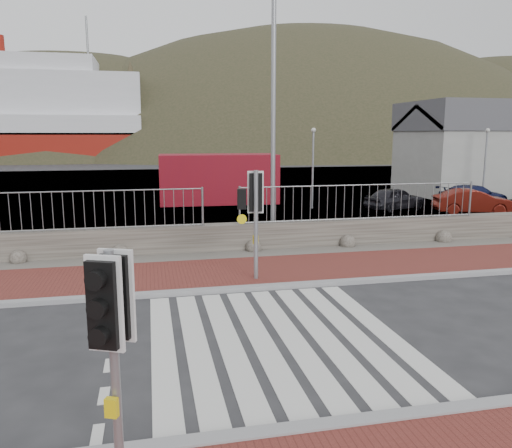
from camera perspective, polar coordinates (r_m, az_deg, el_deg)
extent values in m
plane|color=#28282B|center=(9.64, 2.33, -12.94)|extent=(220.00, 220.00, 0.00)
cube|color=maroon|center=(13.79, -2.35, -5.58)|extent=(40.00, 3.00, 0.08)
cube|color=gray|center=(7.07, 8.86, -21.82)|extent=(40.00, 0.25, 0.12)
cube|color=gray|center=(12.37, -1.15, -7.39)|extent=(40.00, 0.25, 0.12)
cube|color=silver|center=(9.37, -10.58, -13.77)|extent=(0.42, 5.60, 0.01)
cube|color=silver|center=(9.40, -6.82, -13.59)|extent=(0.42, 5.60, 0.01)
cube|color=silver|center=(9.47, -3.10, -13.35)|extent=(0.42, 5.60, 0.01)
cube|color=silver|center=(9.57, 0.55, -13.07)|extent=(0.42, 5.60, 0.01)
cube|color=silver|center=(9.71, 4.09, -12.74)|extent=(0.42, 5.60, 0.01)
cube|color=silver|center=(9.88, 7.51, -12.38)|extent=(0.42, 5.60, 0.01)
cube|color=silver|center=(10.09, 10.80, -12.00)|extent=(0.42, 5.60, 0.01)
cube|color=silver|center=(10.33, 13.93, -11.59)|extent=(0.42, 5.60, 0.01)
cube|color=#59544C|center=(15.70, -3.59, -3.67)|extent=(40.00, 1.50, 0.06)
cube|color=#4B453D|center=(16.38, -4.02, -1.58)|extent=(40.00, 0.60, 0.90)
cylinder|color=gray|center=(16.03, -21.30, 3.46)|extent=(8.40, 0.04, 0.04)
cylinder|color=gray|center=(15.98, -6.12, 1.91)|extent=(0.07, 0.07, 1.20)
cylinder|color=gray|center=(17.31, 11.96, 4.39)|extent=(8.40, 0.04, 0.04)
cylinder|color=gray|center=(16.14, -1.88, 2.05)|extent=(0.07, 0.07, 1.20)
cylinder|color=gray|center=(19.46, 23.28, 2.62)|extent=(0.07, 0.07, 1.20)
cube|color=#4C4C4F|center=(36.74, -8.58, 4.17)|extent=(120.00, 40.00, 0.50)
cube|color=#3F4C54|center=(71.61, -10.38, 7.00)|extent=(220.00, 50.00, 0.05)
cube|color=silver|center=(78.26, -24.38, 13.14)|extent=(30.00, 12.00, 6.00)
cube|color=silver|center=(78.63, -24.60, 16.04)|extent=(18.00, 10.00, 2.50)
cylinder|color=gray|center=(78.00, -18.74, 19.44)|extent=(0.30, 0.30, 6.00)
cube|color=#9E9E99|center=(36.17, 26.01, 6.35)|extent=(12.00, 6.00, 4.00)
cube|color=#4C4C51|center=(36.14, 26.37, 10.93)|extent=(12.20, 6.20, 1.80)
ellipsoid|color=#2A2D1B|center=(100.18, -19.11, -4.11)|extent=(106.40, 68.40, 76.00)
ellipsoid|color=#2A2D1B|center=(105.99, 6.15, -6.18)|extent=(140.00, 90.00, 100.00)
ellipsoid|color=#2A2D1B|center=(125.85, 26.07, -1.75)|extent=(112.00, 72.00, 80.00)
cylinder|color=gray|center=(5.65, -15.80, -16.06)|extent=(0.10, 0.10, 2.65)
cube|color=yellow|center=(5.80, -15.64, -19.00)|extent=(0.15, 0.12, 0.21)
cube|color=black|center=(5.35, -16.22, -8.29)|extent=(0.44, 0.36, 0.99)
sphere|color=red|center=(5.27, -16.38, -5.35)|extent=(0.14, 0.14, 0.14)
cylinder|color=gray|center=(12.79, -0.01, -0.33)|extent=(0.11, 0.11, 2.90)
cube|color=yellow|center=(12.86, -0.01, -1.92)|extent=(0.15, 0.10, 0.23)
cube|color=black|center=(12.66, -0.01, 3.59)|extent=(0.44, 0.30, 1.09)
sphere|color=#0CE53F|center=(12.70, -0.01, 2.20)|extent=(0.16, 0.16, 0.16)
cube|color=black|center=(12.66, -1.64, 2.87)|extent=(0.25, 0.19, 0.52)
cylinder|color=gray|center=(17.21, 1.99, 12.69)|extent=(0.16, 0.16, 9.07)
cube|color=maroon|center=(28.11, -4.31, 5.20)|extent=(6.58, 2.96, 2.70)
imported|color=black|center=(26.36, 15.62, 2.82)|extent=(3.62, 2.35, 1.15)
imported|color=#58130C|center=(26.25, 23.55, 2.37)|extent=(3.83, 2.16, 1.19)
imported|color=#141A41|center=(28.91, 23.60, 2.98)|extent=(4.26, 2.37, 1.17)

